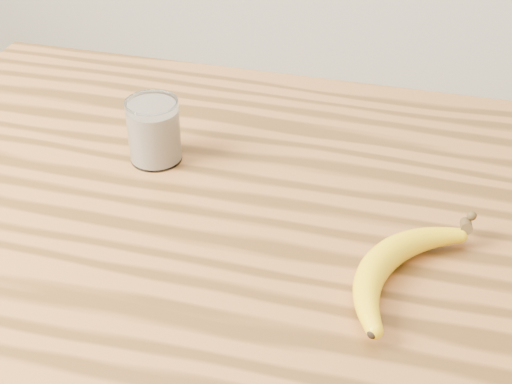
# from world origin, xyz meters

# --- Properties ---
(table) EXTENTS (1.20, 0.80, 0.90)m
(table) POSITION_xyz_m (0.00, 0.00, 0.77)
(table) COLOR #965A2B
(table) RESTS_ON ground
(smoothie_glass) EXTENTS (0.08, 0.08, 0.10)m
(smoothie_glass) POSITION_xyz_m (-0.15, 0.06, 0.95)
(smoothie_glass) COLOR white
(smoothie_glass) RESTS_ON table
(banana) EXTENTS (0.23, 0.34, 0.04)m
(banana) POSITION_xyz_m (0.22, -0.11, 0.92)
(banana) COLOR yellow
(banana) RESTS_ON table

